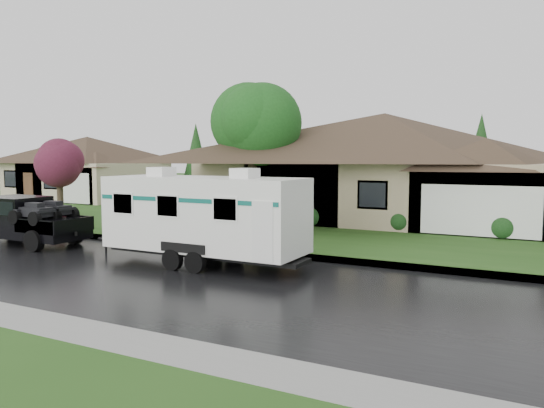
% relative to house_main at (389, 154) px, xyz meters
% --- Properties ---
extents(ground, '(140.00, 140.00, 0.00)m').
position_rel_house_main_xyz_m(ground, '(-2.29, -13.84, -3.59)').
color(ground, '#275019').
rests_on(ground, ground).
extents(road, '(140.00, 8.00, 0.01)m').
position_rel_house_main_xyz_m(road, '(-2.29, -15.84, -3.59)').
color(road, black).
rests_on(road, ground).
extents(curb, '(140.00, 0.50, 0.15)m').
position_rel_house_main_xyz_m(curb, '(-2.29, -11.59, -3.52)').
color(curb, gray).
rests_on(curb, ground).
extents(lawn, '(140.00, 26.00, 0.15)m').
position_rel_house_main_xyz_m(lawn, '(-2.29, 1.16, -3.52)').
color(lawn, '#275019').
rests_on(lawn, ground).
extents(house_main, '(19.44, 10.80, 6.90)m').
position_rel_house_main_xyz_m(house_main, '(0.00, 0.00, 0.00)').
color(house_main, tan).
rests_on(house_main, lawn).
extents(house_far, '(10.80, 8.64, 5.80)m').
position_rel_house_main_xyz_m(house_far, '(-24.07, 2.02, -0.62)').
color(house_far, '#C2AE90').
rests_on(house_far, lawn).
extents(tree_left_green, '(4.12, 4.12, 6.82)m').
position_rel_house_main_xyz_m(tree_left_green, '(-5.32, -5.25, 1.29)').
color(tree_left_green, '#382B1E').
rests_on(tree_left_green, lawn).
extents(tree_red, '(2.51, 2.51, 4.16)m').
position_rel_house_main_xyz_m(tree_red, '(-16.22, -7.51, -0.56)').
color(tree_red, '#382B1E').
rests_on(tree_red, lawn).
extents(shrub_row, '(13.60, 1.00, 1.00)m').
position_rel_house_main_xyz_m(shrub_row, '(-0.29, -4.54, -2.94)').
color(shrub_row, '#143814').
rests_on(shrub_row, lawn).
extents(pickup_truck, '(5.66, 2.15, 1.89)m').
position_rel_house_main_xyz_m(pickup_truck, '(-10.96, -13.97, -2.58)').
color(pickup_truck, black).
rests_on(pickup_truck, ground).
extents(travel_trailer, '(6.98, 2.45, 3.13)m').
position_rel_house_main_xyz_m(travel_trailer, '(-2.15, -13.97, -1.93)').
color(travel_trailer, white).
rests_on(travel_trailer, ground).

